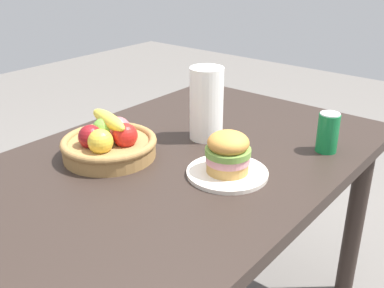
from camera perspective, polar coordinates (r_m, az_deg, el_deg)
The scene contains 6 objects.
dining_table at distance 1.43m, azimuth -1.68°, elevation -5.34°, with size 1.40×0.90×0.75m.
plate at distance 1.28m, azimuth 4.39°, elevation -3.70°, with size 0.23×0.23×0.01m, color silver.
sandwich at distance 1.25m, azimuth 4.49°, elevation -1.05°, with size 0.13×0.13×0.12m.
soda_can at distance 1.46m, azimuth 16.74°, elevation 1.40°, with size 0.07×0.07×0.13m.
fruit_basket at distance 1.39m, azimuth -10.41°, elevation 0.22°, with size 0.29×0.29×0.14m.
paper_towel_roll at distance 1.48m, azimuth 1.83°, elevation 5.09°, with size 0.11×0.11×0.24m, color white.
Camera 1 is at (-0.94, -0.82, 1.35)m, focal length 42.34 mm.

